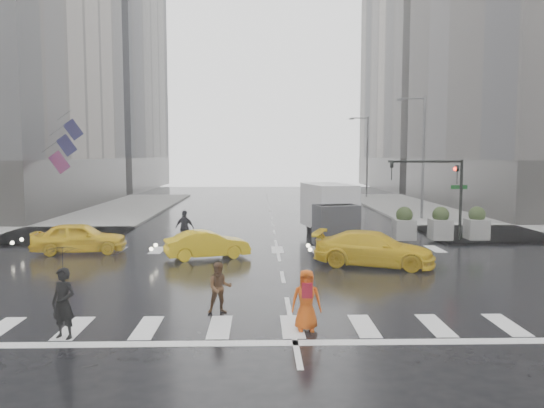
{
  "coord_description": "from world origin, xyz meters",
  "views": [
    {
      "loc": [
        -0.91,
        -20.27,
        4.72
      ],
      "look_at": [
        -0.36,
        2.0,
        2.68
      ],
      "focal_mm": 35.0,
      "sensor_mm": 36.0,
      "label": 1
    }
  ],
  "objects_px": {
    "taxi_mid": "(207,244)",
    "taxi_front": "(80,238)",
    "traffic_signal_pole": "(443,183)",
    "pedestrian_orange": "(306,300)",
    "pedestrian_brown": "(220,288)",
    "box_truck": "(331,211)"
  },
  "relations": [
    {
      "from": "pedestrian_orange",
      "to": "taxi_front",
      "type": "height_order",
      "value": "pedestrian_orange"
    },
    {
      "from": "traffic_signal_pole",
      "to": "pedestrian_orange",
      "type": "distance_m",
      "value": 16.91
    },
    {
      "from": "taxi_front",
      "to": "traffic_signal_pole",
      "type": "bearing_deg",
      "value": -89.1
    },
    {
      "from": "box_truck",
      "to": "taxi_front",
      "type": "bearing_deg",
      "value": -175.85
    },
    {
      "from": "pedestrian_brown",
      "to": "taxi_front",
      "type": "relative_size",
      "value": 0.35
    },
    {
      "from": "traffic_signal_pole",
      "to": "box_truck",
      "type": "xyz_separation_m",
      "value": [
        -5.96,
        0.76,
        -1.56
      ]
    },
    {
      "from": "traffic_signal_pole",
      "to": "box_truck",
      "type": "relative_size",
      "value": 0.77
    },
    {
      "from": "traffic_signal_pole",
      "to": "pedestrian_orange",
      "type": "bearing_deg",
      "value": -121.1
    },
    {
      "from": "pedestrian_brown",
      "to": "taxi_front",
      "type": "height_order",
      "value": "pedestrian_brown"
    },
    {
      "from": "pedestrian_orange",
      "to": "traffic_signal_pole",
      "type": "bearing_deg",
      "value": 59.22
    },
    {
      "from": "taxi_front",
      "to": "box_truck",
      "type": "height_order",
      "value": "box_truck"
    },
    {
      "from": "pedestrian_brown",
      "to": "box_truck",
      "type": "height_order",
      "value": "box_truck"
    },
    {
      "from": "pedestrian_brown",
      "to": "box_truck",
      "type": "xyz_separation_m",
      "value": [
        5.14,
        13.44,
        0.89
      ]
    },
    {
      "from": "traffic_signal_pole",
      "to": "box_truck",
      "type": "distance_m",
      "value": 6.21
    },
    {
      "from": "pedestrian_brown",
      "to": "taxi_front",
      "type": "distance_m",
      "value": 12.53
    },
    {
      "from": "pedestrian_orange",
      "to": "taxi_front",
      "type": "relative_size",
      "value": 0.38
    },
    {
      "from": "taxi_mid",
      "to": "pedestrian_brown",
      "type": "bearing_deg",
      "value": 170.07
    },
    {
      "from": "taxi_mid",
      "to": "traffic_signal_pole",
      "type": "bearing_deg",
      "value": -89.62
    },
    {
      "from": "traffic_signal_pole",
      "to": "pedestrian_brown",
      "type": "height_order",
      "value": "traffic_signal_pole"
    },
    {
      "from": "traffic_signal_pole",
      "to": "taxi_mid",
      "type": "distance_m",
      "value": 13.23
    },
    {
      "from": "taxi_mid",
      "to": "taxi_front",
      "type": "bearing_deg",
      "value": 59.29
    },
    {
      "from": "pedestrian_orange",
      "to": "taxi_mid",
      "type": "bearing_deg",
      "value": 110.01
    }
  ]
}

